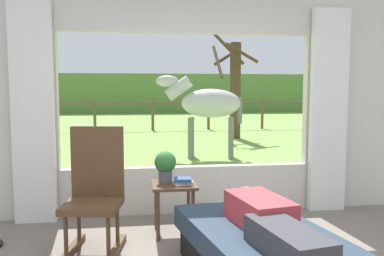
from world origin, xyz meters
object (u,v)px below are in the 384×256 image
(book_stack, at_px, (183,181))
(horse, at_px, (207,104))
(reclining_person, at_px, (268,220))
(pasture_tree, at_px, (234,86))
(side_table, at_px, (174,193))
(potted_plant, at_px, (165,165))
(rocking_chair, at_px, (95,191))

(book_stack, bearing_deg, horse, 77.02)
(reclining_person, height_order, pasture_tree, pasture_tree)
(side_table, xyz_separation_m, pasture_tree, (2.49, 7.65, 1.12))
(potted_plant, relative_size, pasture_tree, 0.10)
(reclining_person, relative_size, rocking_chair, 1.28)
(side_table, bearing_deg, reclining_person, -65.34)
(reclining_person, height_order, book_stack, reclining_person)
(reclining_person, distance_m, potted_plant, 1.45)
(side_table, distance_m, potted_plant, 0.29)
(potted_plant, xyz_separation_m, pasture_tree, (2.57, 7.59, 0.84))
(book_stack, relative_size, horse, 0.11)
(pasture_tree, bearing_deg, book_stack, -107.36)
(side_table, height_order, book_stack, book_stack)
(rocking_chair, distance_m, book_stack, 0.86)
(side_table, relative_size, book_stack, 2.65)
(potted_plant, bearing_deg, horse, 74.62)
(reclining_person, height_order, rocking_chair, rocking_chair)
(potted_plant, bearing_deg, pasture_tree, 71.26)
(rocking_chair, relative_size, potted_plant, 3.50)
(side_table, distance_m, horse, 4.58)
(rocking_chair, bearing_deg, book_stack, 25.31)
(book_stack, distance_m, pasture_tree, 8.14)
(horse, bearing_deg, reclining_person, -173.16)
(side_table, bearing_deg, potted_plant, 143.13)
(book_stack, distance_m, horse, 4.60)
(reclining_person, relative_size, pasture_tree, 0.47)
(rocking_chair, height_order, side_table, rocking_chair)
(side_table, relative_size, pasture_tree, 0.17)
(rocking_chair, height_order, potted_plant, rocking_chair)
(horse, bearing_deg, rocking_chair, 170.82)
(reclining_person, height_order, potted_plant, potted_plant)
(pasture_tree, bearing_deg, rocking_chair, -112.16)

